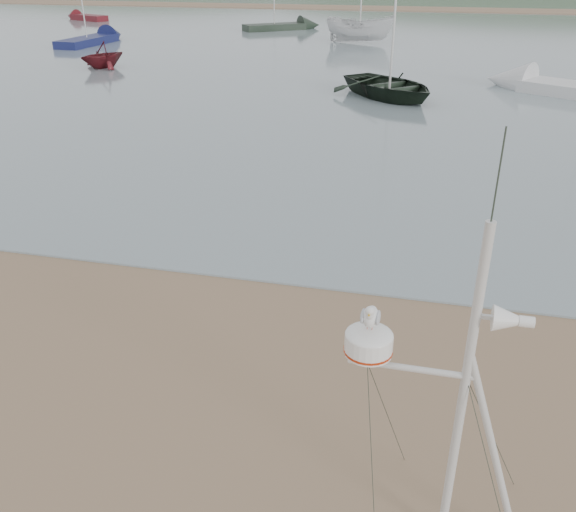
% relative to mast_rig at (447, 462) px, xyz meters
% --- Properties ---
extents(ground, '(560.00, 560.00, 0.00)m').
position_rel_mast_rig_xyz_m(ground, '(-4.20, 0.99, -1.07)').
color(ground, '#7C6147').
rests_on(ground, ground).
extents(sandbar, '(560.00, 7.00, 0.07)m').
position_rel_mast_rig_xyz_m(sandbar, '(-4.20, 70.99, -1.00)').
color(sandbar, '#7C6147').
rests_on(sandbar, water).
extents(hill_ridge, '(620.00, 180.00, 80.00)m').
position_rel_mast_rig_xyz_m(hill_ridge, '(14.32, 235.99, -20.77)').
color(hill_ridge, '#1E3415').
rests_on(hill_ridge, ground).
extents(mast_rig, '(1.97, 2.10, 4.44)m').
position_rel_mast_rig_xyz_m(mast_rig, '(0.00, 0.00, 0.00)').
color(mast_rig, silver).
rests_on(mast_rig, ground).
extents(boat_dark, '(3.30, 3.22, 5.01)m').
position_rel_mast_rig_xyz_m(boat_dark, '(-2.52, 22.09, 1.47)').
color(boat_dark, black).
rests_on(boat_dark, water).
extents(boat_red, '(2.64, 2.25, 2.61)m').
position_rel_mast_rig_xyz_m(boat_red, '(-18.39, 26.27, 0.28)').
color(boat_red, '#561319').
rests_on(boat_red, water).
extents(boat_white, '(1.96, 1.92, 4.79)m').
position_rel_mast_rig_xyz_m(boat_white, '(-6.22, 40.03, 1.36)').
color(boat_white, silver).
rests_on(boat_white, water).
extents(sailboat_white_near, '(7.79, 5.57, 7.80)m').
position_rel_mast_rig_xyz_m(sailboat_white_near, '(4.07, 25.22, -0.77)').
color(sailboat_white_near, silver).
rests_on(sailboat_white_near, ground).
extents(dinghy_red_far, '(5.44, 3.30, 1.30)m').
position_rel_mast_rig_xyz_m(dinghy_red_far, '(-34.30, 50.84, -0.78)').
color(dinghy_red_far, '#561319').
rests_on(dinghy_red_far, ground).
extents(sailboat_blue_near, '(2.13, 7.05, 6.92)m').
position_rel_mast_rig_xyz_m(sailboat_blue_near, '(-24.07, 36.44, -0.77)').
color(sailboat_blue_near, '#161B4D').
rests_on(sailboat_blue_near, ground).
extents(sailboat_dark_mid, '(6.25, 5.39, 6.64)m').
position_rel_mast_rig_xyz_m(sailboat_dark_mid, '(-12.72, 47.49, -0.77)').
color(sailboat_dark_mid, black).
rests_on(sailboat_dark_mid, ground).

